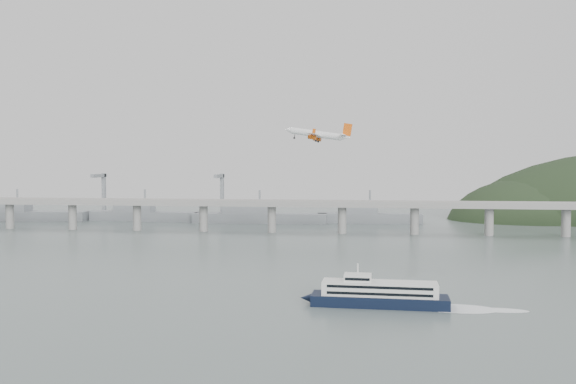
# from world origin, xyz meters

# --- Properties ---
(ground) EXTENTS (900.00, 900.00, 0.00)m
(ground) POSITION_xyz_m (0.00, 0.00, 0.00)
(ground) COLOR slate
(ground) RESTS_ON ground
(bridge) EXTENTS (800.00, 22.00, 23.90)m
(bridge) POSITION_xyz_m (-1.15, 200.00, 17.65)
(bridge) COLOR gray
(bridge) RESTS_ON ground
(distant_fleet) EXTENTS (453.00, 60.90, 40.00)m
(distant_fleet) POSITION_xyz_m (-155.36, 265.08, 6.22)
(distant_fleet) COLOR slate
(distant_fleet) RESTS_ON ground
(ferry) EXTENTS (77.76, 14.74, 14.67)m
(ferry) POSITION_xyz_m (41.01, -15.74, 3.98)
(ferry) COLOR black
(ferry) RESTS_ON ground
(airliner) EXTENTS (35.63, 32.64, 9.78)m
(airliner) POSITION_xyz_m (11.79, 84.43, 64.20)
(airliner) COLOR white
(airliner) RESTS_ON ground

